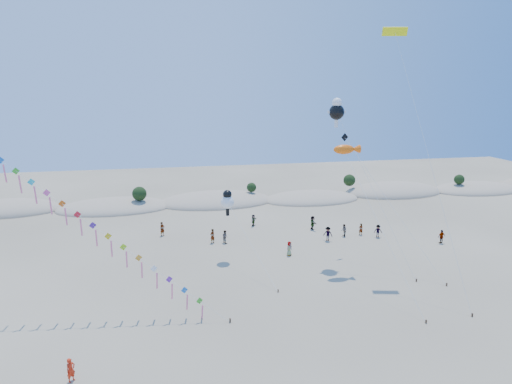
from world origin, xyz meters
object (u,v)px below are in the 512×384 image
object	(u,v)px
fish_kite	(347,150)
parafoil_kite	(396,36)
kite_train	(49,196)
flyer_foreground	(71,370)

from	to	relation	value
fish_kite	parafoil_kite	distance (m)	11.74
kite_train	fish_kite	bearing A→B (deg)	9.67
parafoil_kite	flyer_foreground	world-z (taller)	parafoil_kite
kite_train	fish_kite	xyz separation A→B (m)	(27.00, 4.60, 2.33)
fish_kite	flyer_foreground	xyz separation A→B (m)	(-24.18, -14.54, -11.45)
fish_kite	flyer_foreground	distance (m)	30.45
kite_train	fish_kite	world-z (taller)	kite_train
kite_train	flyer_foreground	xyz separation A→B (m)	(2.83, -9.93, -9.13)
fish_kite	flyer_foreground	bearing A→B (deg)	-148.98
fish_kite	flyer_foreground	world-z (taller)	fish_kite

